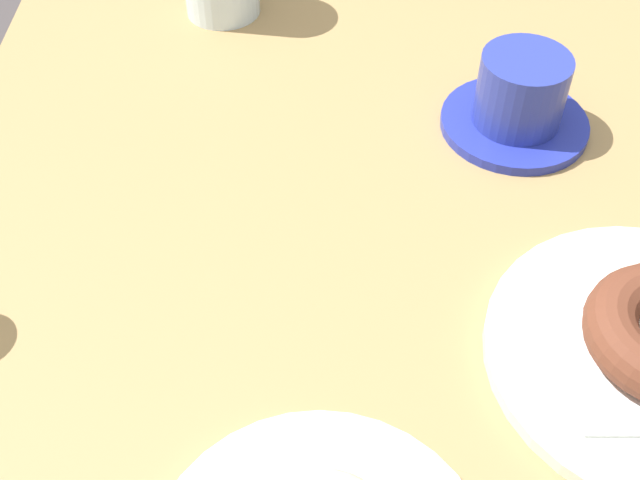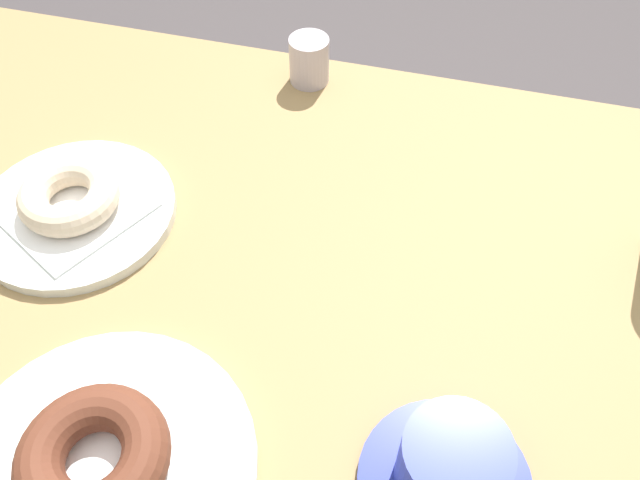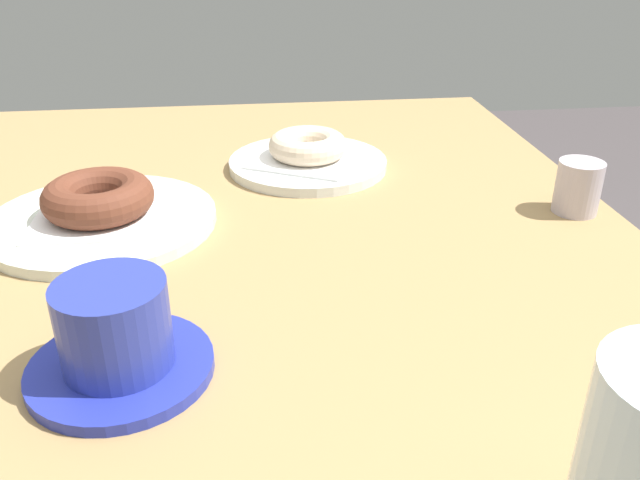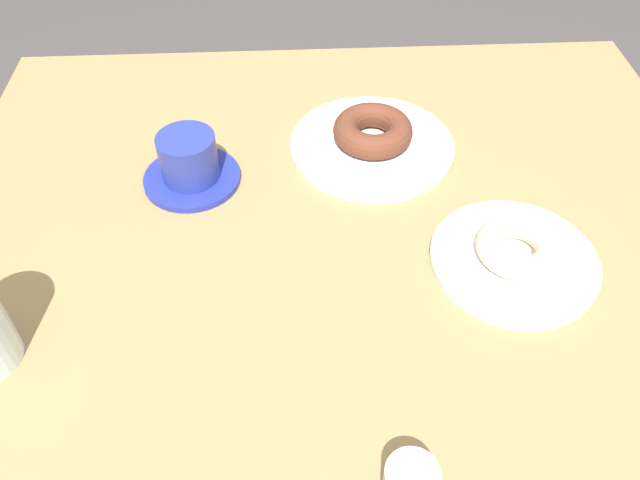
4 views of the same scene
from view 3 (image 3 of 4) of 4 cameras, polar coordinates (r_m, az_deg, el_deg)
table at (r=0.71m, az=-7.21°, el=-7.31°), size 1.03×0.83×0.75m
plate_chocolate_ring at (r=0.72m, az=-18.37°, el=1.59°), size 0.23×0.23×0.01m
napkin_chocolate_ring at (r=0.72m, az=-18.45°, el=2.11°), size 0.13×0.13×0.00m
donut_chocolate_ring at (r=0.71m, az=-18.67°, el=3.54°), size 0.11×0.11×0.04m
plate_sugar_ring at (r=0.84m, az=-1.05°, el=6.65°), size 0.20×0.20×0.01m
napkin_sugar_ring at (r=0.84m, az=-1.06°, el=7.13°), size 0.17×0.17×0.00m
donut_sugar_ring at (r=0.83m, az=-1.07°, el=8.20°), size 0.10×0.10×0.03m
coffee_cup at (r=0.48m, az=-17.25°, el=-7.96°), size 0.13×0.13×0.07m
sugar_jar at (r=0.76m, az=21.46°, el=4.28°), size 0.05×0.05×0.06m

